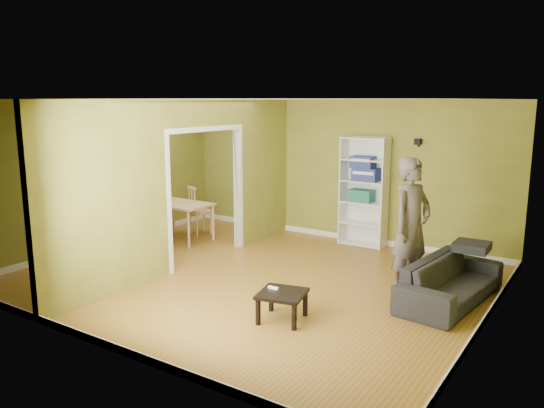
{
  "coord_description": "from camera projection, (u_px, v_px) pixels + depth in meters",
  "views": [
    {
      "loc": [
        4.37,
        -6.13,
        2.59
      ],
      "look_at": [
        0.2,
        0.2,
        1.1
      ],
      "focal_mm": 35.0,
      "sensor_mm": 36.0,
      "label": 1
    }
  ],
  "objects": [
    {
      "name": "room_shell",
      "position": [
        253.0,
        191.0,
        7.63
      ],
      "size": [
        6.5,
        6.5,
        6.5
      ],
      "color": "#9D692A",
      "rests_on": "ground"
    },
    {
      "name": "partition",
      "position": [
        190.0,
        184.0,
        8.27
      ],
      "size": [
        0.22,
        5.5,
        2.6
      ],
      "primitive_type": null,
      "color": "olive",
      "rests_on": "ground"
    },
    {
      "name": "wall_speaker",
      "position": [
        418.0,
        142.0,
        8.91
      ],
      "size": [
        0.1,
        0.1,
        0.1
      ],
      "primitive_type": "cube",
      "color": "black",
      "rests_on": "room_shell"
    },
    {
      "name": "sofa",
      "position": [
        451.0,
        275.0,
        6.87
      ],
      "size": [
        2.0,
        1.04,
        0.73
      ],
      "primitive_type": "imported",
      "rotation": [
        0.0,
        0.0,
        1.45
      ],
      "color": "black",
      "rests_on": "ground"
    },
    {
      "name": "person",
      "position": [
        412.0,
        214.0,
        7.06
      ],
      "size": [
        0.95,
        0.84,
        2.18
      ],
      "primitive_type": "imported",
      "rotation": [
        0.0,
        0.0,
        1.25
      ],
      "color": "slate",
      "rests_on": "ground"
    },
    {
      "name": "bookshelf",
      "position": [
        365.0,
        192.0,
        9.49
      ],
      "size": [
        0.82,
        0.36,
        1.95
      ],
      "color": "white",
      "rests_on": "ground"
    },
    {
      "name": "paper_box_teal",
      "position": [
        361.0,
        196.0,
        9.49
      ],
      "size": [
        0.43,
        0.28,
        0.22
      ],
      "primitive_type": "cube",
      "color": "#1B655C",
      "rests_on": "bookshelf"
    },
    {
      "name": "paper_box_navy_b",
      "position": [
        366.0,
        175.0,
        9.37
      ],
      "size": [
        0.45,
        0.29,
        0.23
      ],
      "primitive_type": "cube",
      "color": "#1B1A50",
      "rests_on": "bookshelf"
    },
    {
      "name": "paper_box_navy_c",
      "position": [
        363.0,
        163.0,
        9.37
      ],
      "size": [
        0.4,
        0.26,
        0.21
      ],
      "primitive_type": "cube",
      "color": "navy",
      "rests_on": "bookshelf"
    },
    {
      "name": "coffee_table",
      "position": [
        282.0,
        296.0,
        6.28
      ],
      "size": [
        0.53,
        0.53,
        0.35
      ],
      "rotation": [
        0.0,
        0.0,
        0.23
      ],
      "color": "black",
      "rests_on": "ground"
    },
    {
      "name": "game_controller",
      "position": [
        273.0,
        288.0,
        6.38
      ],
      "size": [
        0.13,
        0.04,
        0.03
      ],
      "primitive_type": "cube",
      "color": "white",
      "rests_on": "coffee_table"
    },
    {
      "name": "dining_table",
      "position": [
        180.0,
        207.0,
        9.86
      ],
      "size": [
        1.13,
        0.75,
        0.71
      ],
      "rotation": [
        0.0,
        0.0,
        -0.02
      ],
      "color": "tan",
      "rests_on": "ground"
    },
    {
      "name": "chair_left",
      "position": [
        151.0,
        211.0,
        10.19
      ],
      "size": [
        0.59,
        0.59,
        0.99
      ],
      "primitive_type": null,
      "rotation": [
        0.0,
        0.0,
        -1.21
      ],
      "color": "#CFB57C",
      "rests_on": "ground"
    },
    {
      "name": "chair_near",
      "position": [
        154.0,
        224.0,
        9.34
      ],
      "size": [
        0.53,
        0.53,
        0.89
      ],
      "primitive_type": null,
      "rotation": [
        0.0,
        0.0,
        0.41
      ],
      "color": "tan",
      "rests_on": "ground"
    },
    {
      "name": "chair_far",
      "position": [
        200.0,
        210.0,
        10.34
      ],
      "size": [
        0.58,
        0.58,
        0.96
      ],
      "primitive_type": null,
      "rotation": [
        0.0,
        0.0,
        2.74
      ],
      "color": "beige",
      "rests_on": "ground"
    }
  ]
}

